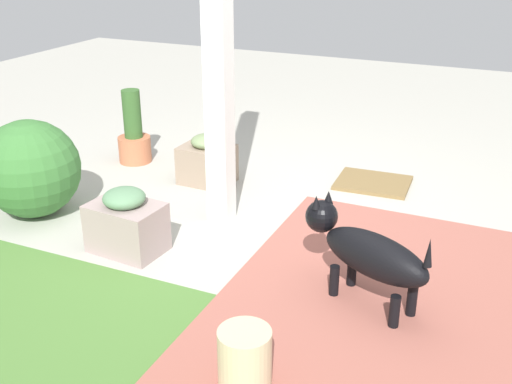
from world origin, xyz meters
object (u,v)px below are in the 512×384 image
at_px(ceramic_urn, 245,361).
at_px(stone_planter_mid, 126,223).
at_px(round_shrub, 31,169).
at_px(doormat, 373,183).
at_px(dog, 366,251).
at_px(terracotta_pot_tall, 134,137).
at_px(stone_planter_nearest, 207,161).
at_px(porch_pillar, 218,39).

bearing_deg(ceramic_urn, stone_planter_mid, -35.10).
bearing_deg(round_shrub, stone_planter_mid, 168.56).
relative_size(ceramic_urn, doormat, 0.54).
bearing_deg(dog, terracotta_pot_tall, -29.26).
height_order(dog, doormat, dog).
relative_size(stone_planter_mid, terracotta_pot_tall, 0.75).
relative_size(dog, doormat, 1.38).
xyz_separation_m(terracotta_pot_tall, ceramic_urn, (-2.17, 2.30, -0.08)).
bearing_deg(stone_planter_mid, stone_planter_nearest, -86.30).
bearing_deg(terracotta_pot_tall, ceramic_urn, 133.30).
bearing_deg(dog, stone_planter_nearest, -36.45).
bearing_deg(stone_planter_nearest, stone_planter_mid, 93.70).
relative_size(porch_pillar, stone_planter_nearest, 6.04).
height_order(porch_pillar, round_shrub, porch_pillar).
distance_m(round_shrub, ceramic_urn, 2.46).
xyz_separation_m(stone_planter_mid, ceramic_urn, (-1.26, 0.89, -0.04)).
bearing_deg(doormat, stone_planter_nearest, 22.01).
relative_size(round_shrub, doormat, 1.21).
distance_m(stone_planter_nearest, terracotta_pot_tall, 0.85).
distance_m(terracotta_pot_tall, dog, 2.84).
bearing_deg(stone_planter_nearest, porch_pillar, 126.68).
relative_size(stone_planter_mid, dog, 0.61).
distance_m(ceramic_urn, doormat, 2.65).
relative_size(stone_planter_nearest, ceramic_urn, 1.36).
xyz_separation_m(porch_pillar, round_shrub, (1.29, 0.49, -0.93)).
bearing_deg(round_shrub, porch_pillar, -159.22).
distance_m(porch_pillar, terracotta_pot_tall, 1.79).
distance_m(stone_planter_mid, dog, 1.57).
xyz_separation_m(porch_pillar, ceramic_urn, (-0.92, 1.57, -1.13)).
height_order(stone_planter_mid, terracotta_pot_tall, terracotta_pot_tall).
height_order(stone_planter_nearest, dog, dog).
height_order(round_shrub, terracotta_pot_tall, round_shrub).
xyz_separation_m(stone_planter_nearest, ceramic_urn, (-1.34, 2.13, -0.03)).
xyz_separation_m(stone_planter_mid, terracotta_pot_tall, (0.91, -1.42, 0.04)).
bearing_deg(terracotta_pot_tall, porch_pillar, 149.50).
bearing_deg(terracotta_pot_tall, stone_planter_mid, 122.70).
xyz_separation_m(ceramic_urn, doormat, (0.07, -2.65, -0.14)).
height_order(ceramic_urn, doormat, ceramic_urn).
bearing_deg(porch_pillar, stone_planter_mid, 63.35).
height_order(porch_pillar, terracotta_pot_tall, porch_pillar).
relative_size(terracotta_pot_tall, ceramic_urn, 2.09).
bearing_deg(dog, doormat, -77.66).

